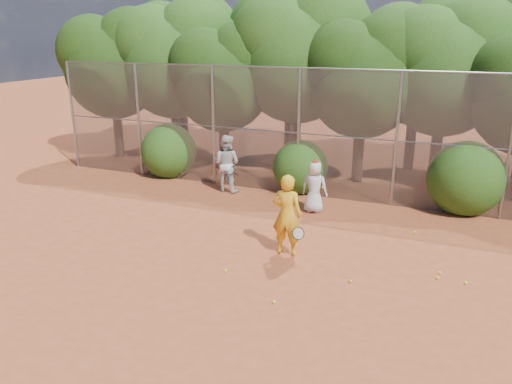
% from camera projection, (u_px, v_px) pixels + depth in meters
% --- Properties ---
extents(ground, '(80.00, 80.00, 0.00)m').
position_uv_depth(ground, '(255.00, 280.00, 10.65)').
color(ground, '#9C4423').
rests_on(ground, ground).
extents(fence_back, '(20.05, 0.09, 4.03)m').
position_uv_depth(fence_back, '(326.00, 134.00, 15.34)').
color(fence_back, gray).
rests_on(fence_back, ground).
extents(tree_0, '(4.38, 3.81, 6.00)m').
position_uv_depth(tree_0, '(114.00, 61.00, 19.94)').
color(tree_0, black).
rests_on(tree_0, ground).
extents(tree_1, '(4.64, 4.03, 6.35)m').
position_uv_depth(tree_1, '(174.00, 55.00, 19.40)').
color(tree_1, black).
rests_on(tree_1, ground).
extents(tree_2, '(3.99, 3.47, 5.47)m').
position_uv_depth(tree_2, '(224.00, 74.00, 18.05)').
color(tree_2, black).
rests_on(tree_2, ground).
extents(tree_3, '(4.89, 4.26, 6.70)m').
position_uv_depth(tree_3, '(300.00, 51.00, 17.78)').
color(tree_3, black).
rests_on(tree_3, ground).
extents(tree_4, '(4.19, 3.64, 5.73)m').
position_uv_depth(tree_4, '(365.00, 72.00, 16.53)').
color(tree_4, black).
rests_on(tree_4, ground).
extents(tree_5, '(4.51, 3.92, 6.17)m').
position_uv_depth(tree_5, '(448.00, 64.00, 16.24)').
color(tree_5, black).
rests_on(tree_5, ground).
extents(tree_9, '(4.83, 4.20, 6.62)m').
position_uv_depth(tree_9, '(182.00, 48.00, 21.73)').
color(tree_9, black).
rests_on(tree_9, ground).
extents(tree_10, '(5.15, 4.48, 7.06)m').
position_uv_depth(tree_10, '(293.00, 42.00, 20.00)').
color(tree_10, black).
rests_on(tree_10, ground).
extents(tree_11, '(4.64, 4.03, 6.35)m').
position_uv_depth(tree_11, '(420.00, 57.00, 17.98)').
color(tree_11, black).
rests_on(tree_11, ground).
extents(bush_0, '(2.00, 2.00, 2.00)m').
position_uv_depth(bush_0, '(169.00, 149.00, 18.06)').
color(bush_0, '#204611').
rests_on(bush_0, ground).
extents(bush_1, '(1.80, 1.80, 1.80)m').
position_uv_depth(bush_1, '(300.00, 165.00, 16.28)').
color(bush_1, '#204611').
rests_on(bush_1, ground).
extents(bush_2, '(2.20, 2.20, 2.20)m').
position_uv_depth(bush_2, '(466.00, 175.00, 14.40)').
color(bush_2, '#204611').
rests_on(bush_2, ground).
extents(player_yellow, '(0.87, 0.58, 1.96)m').
position_uv_depth(player_yellow, '(287.00, 215.00, 11.61)').
color(player_yellow, gold).
rests_on(player_yellow, ground).
extents(player_teen, '(0.76, 0.50, 1.56)m').
position_uv_depth(player_teen, '(314.00, 187.00, 14.42)').
color(player_teen, silver).
rests_on(player_teen, ground).
extents(player_white, '(0.96, 0.84, 1.88)m').
position_uv_depth(player_white, '(227.00, 163.00, 16.29)').
color(player_white, silver).
rests_on(player_white, ground).
extents(ball_0, '(0.07, 0.07, 0.07)m').
position_uv_depth(ball_0, '(438.00, 278.00, 10.65)').
color(ball_0, yellow).
rests_on(ball_0, ground).
extents(ball_1, '(0.07, 0.07, 0.07)m').
position_uv_depth(ball_1, '(440.00, 273.00, 10.89)').
color(ball_1, yellow).
rests_on(ball_1, ground).
extents(ball_2, '(0.07, 0.07, 0.07)m').
position_uv_depth(ball_2, '(274.00, 302.00, 9.71)').
color(ball_2, yellow).
rests_on(ball_2, ground).
extents(ball_3, '(0.07, 0.07, 0.07)m').
position_uv_depth(ball_3, '(466.00, 283.00, 10.45)').
color(ball_3, yellow).
rests_on(ball_3, ground).
extents(ball_4, '(0.07, 0.07, 0.07)m').
position_uv_depth(ball_4, '(225.00, 270.00, 10.99)').
color(ball_4, yellow).
rests_on(ball_4, ground).
extents(ball_5, '(0.07, 0.07, 0.07)m').
position_uv_depth(ball_5, '(415.00, 232.00, 13.07)').
color(ball_5, yellow).
rests_on(ball_5, ground).
extents(ball_6, '(0.07, 0.07, 0.07)m').
position_uv_depth(ball_6, '(350.00, 281.00, 10.51)').
color(ball_6, yellow).
rests_on(ball_6, ground).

